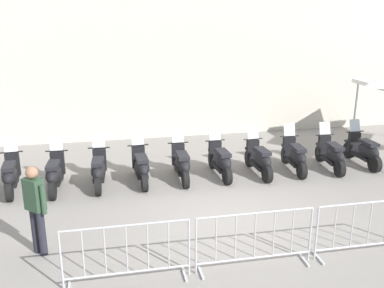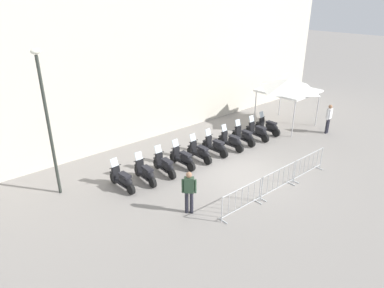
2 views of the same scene
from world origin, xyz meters
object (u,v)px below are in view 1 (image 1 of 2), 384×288
at_px(motorcycle_4, 182,164).
at_px(motorcycle_9, 364,151).
at_px(motorcycle_6, 259,159).
at_px(barrier_segment_1, 255,240).
at_px(motorcycle_2, 99,170).
at_px(motorcycle_3, 141,167).
at_px(motorcycle_0, 11,175).
at_px(barrier_segment_2, 369,228).
at_px(motorcycle_5, 221,161).
at_px(officer_near_row_end, 36,205).
at_px(motorcycle_1, 55,174).
at_px(motorcycle_7, 295,156).
at_px(barrier_segment_0, 127,254).
at_px(motorcycle_8, 332,154).

distance_m(motorcycle_4, motorcycle_9, 5.33).
xyz_separation_m(motorcycle_6, barrier_segment_1, (-1.80, -4.09, 0.07)).
relative_size(motorcycle_2, motorcycle_3, 1.00).
relative_size(motorcycle_9, barrier_segment_1, 0.81).
bearing_deg(barrier_segment_1, motorcycle_0, 135.24).
relative_size(motorcycle_2, barrier_segment_2, 0.81).
bearing_deg(barrier_segment_1, motorcycle_5, 80.00).
relative_size(motorcycle_3, officer_near_row_end, 0.99).
xyz_separation_m(motorcycle_4, motorcycle_6, (2.13, -0.17, 0.00)).
xyz_separation_m(motorcycle_6, motorcycle_9, (3.20, -0.05, 0.00)).
bearing_deg(motorcycle_4, motorcycle_5, -2.22).
bearing_deg(motorcycle_5, motorcycle_1, 178.15).
distance_m(motorcycle_6, motorcycle_7, 1.06).
bearing_deg(barrier_segment_2, motorcycle_1, 142.06).
xyz_separation_m(motorcycle_2, motorcycle_3, (1.07, -0.03, 0.00)).
relative_size(motorcycle_0, motorcycle_1, 1.00).
distance_m(motorcycle_9, barrier_segment_0, 8.21).
xyz_separation_m(motorcycle_4, motorcycle_9, (5.33, -0.22, 0.00)).
height_order(motorcycle_1, barrier_segment_2, motorcycle_1).
bearing_deg(motorcycle_3, motorcycle_0, 176.14).
xyz_separation_m(motorcycle_3, officer_near_row_end, (-2.31, -2.91, 0.53)).
height_order(motorcycle_1, motorcycle_7, same).
height_order(motorcycle_3, motorcycle_9, same).
bearing_deg(motorcycle_4, motorcycle_9, -2.40).
xyz_separation_m(motorcycle_7, barrier_segment_2, (-0.66, -4.21, 0.07)).
distance_m(motorcycle_0, motorcycle_6, 6.39).
height_order(motorcycle_2, motorcycle_7, same).
height_order(motorcycle_7, motorcycle_8, same).
xyz_separation_m(motorcycle_4, barrier_segment_1, (0.32, -4.27, 0.07)).
distance_m(motorcycle_7, barrier_segment_1, 5.00).
relative_size(motorcycle_5, motorcycle_9, 1.00).
height_order(barrier_segment_2, officer_near_row_end, officer_near_row_end).
xyz_separation_m(motorcycle_0, motorcycle_3, (3.19, -0.22, 0.00)).
height_order(motorcycle_4, barrier_segment_1, motorcycle_4).
bearing_deg(motorcycle_3, barrier_segment_1, -72.23).
relative_size(motorcycle_0, barrier_segment_1, 0.81).
distance_m(barrier_segment_1, barrier_segment_2, 2.21).
xyz_separation_m(motorcycle_7, barrier_segment_0, (-5.07, -3.99, 0.07)).
bearing_deg(motorcycle_7, motorcycle_9, -1.51).
bearing_deg(motorcycle_8, barrier_segment_2, -112.76).
bearing_deg(barrier_segment_0, motorcycle_8, 32.29).
distance_m(motorcycle_3, motorcycle_6, 3.20).
bearing_deg(motorcycle_5, motorcycle_7, -3.39).
bearing_deg(barrier_segment_2, barrier_segment_1, 177.19).
xyz_separation_m(motorcycle_6, motorcycle_8, (2.12, -0.11, 0.00)).
bearing_deg(motorcycle_6, motorcycle_0, 176.02).
distance_m(motorcycle_5, officer_near_row_end, 5.28).
height_order(motorcycle_0, motorcycle_6, same).
bearing_deg(motorcycle_7, motorcycle_8, -6.17).
relative_size(motorcycle_5, barrier_segment_0, 0.81).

